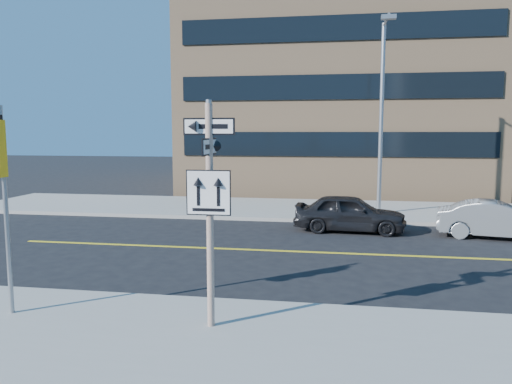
% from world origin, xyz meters
% --- Properties ---
extents(ground, '(120.00, 120.00, 0.00)m').
position_xyz_m(ground, '(0.00, 0.00, 0.00)').
color(ground, black).
rests_on(ground, ground).
extents(sign_pole, '(0.92, 0.92, 4.06)m').
position_xyz_m(sign_pole, '(0.00, -2.51, 2.44)').
color(sign_pole, silver).
rests_on(sign_pole, near_sidewalk).
extents(parked_car_a, '(1.88, 4.14, 1.38)m').
position_xyz_m(parked_car_a, '(2.68, 7.46, 0.69)').
color(parked_car_a, black).
rests_on(parked_car_a, ground).
extents(parked_car_b, '(2.06, 4.10, 1.29)m').
position_xyz_m(parked_car_b, '(7.66, 7.06, 0.64)').
color(parked_car_b, slate).
rests_on(parked_car_b, ground).
extents(streetlight_a, '(0.55, 2.25, 8.00)m').
position_xyz_m(streetlight_a, '(4.00, 10.76, 4.76)').
color(streetlight_a, gray).
rests_on(streetlight_a, far_sidewalk).
extents(building_brick, '(18.00, 18.00, 18.00)m').
position_xyz_m(building_brick, '(2.00, 25.00, 9.00)').
color(building_brick, tan).
rests_on(building_brick, ground).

